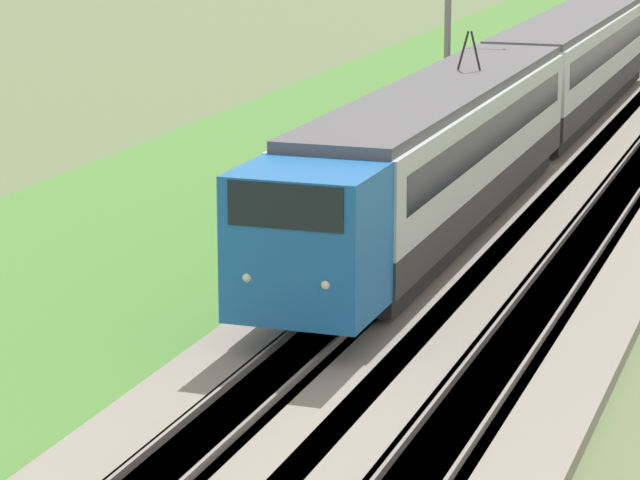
{
  "coord_description": "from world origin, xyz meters",
  "views": [
    {
      "loc": [
        -6.26,
        -9.61,
        9.61
      ],
      "look_at": [
        21.62,
        0.0,
        2.3
      ],
      "focal_mm": 85.0,
      "sensor_mm": 36.0,
      "label": 1
    }
  ],
  "objects": [
    {
      "name": "track_main",
      "position": [
        50.0,
        0.0,
        0.16
      ],
      "size": [
        240.0,
        1.57,
        0.45
      ],
      "color": "#4C4238",
      "rests_on": "ground"
    },
    {
      "name": "ballast_main",
      "position": [
        50.0,
        0.0,
        0.15
      ],
      "size": [
        240.0,
        4.4,
        0.3
      ],
      "color": "gray",
      "rests_on": "ground"
    },
    {
      "name": "catenary_mast_mid",
      "position": [
        41.9,
        2.53,
        5.01
      ],
      "size": [
        0.22,
        2.56,
        9.72
      ],
      "color": "slate",
      "rests_on": "ground"
    },
    {
      "name": "grass_verge",
      "position": [
        50.0,
        6.64,
        0.06
      ],
      "size": [
        240.0,
        13.53,
        0.12
      ],
      "color": "#4C8438",
      "rests_on": "ground"
    },
    {
      "name": "passenger_train",
      "position": [
        41.22,
        0.0,
        2.47
      ],
      "size": [
        42.66,
        2.91,
        5.24
      ],
      "rotation": [
        0.0,
        0.0,
        3.14
      ],
      "color": "blue",
      "rests_on": "ground"
    }
  ]
}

